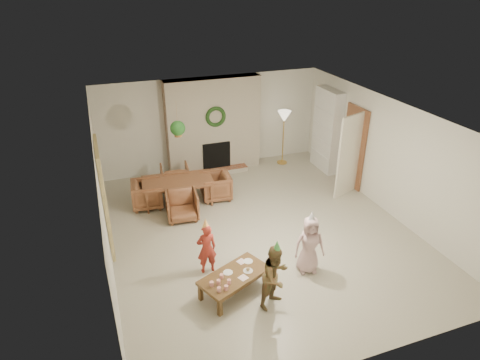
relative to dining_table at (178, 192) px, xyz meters
name	(u,v)px	position (x,y,z in m)	size (l,w,h in m)	color
floor	(260,230)	(1.34, -1.75, -0.28)	(7.00, 7.00, 0.00)	#B7B29E
ceiling	(263,116)	(1.34, -1.75, 2.22)	(7.00, 7.00, 0.00)	white
wall_back	(211,123)	(1.34, 1.75, 0.97)	(7.00, 7.00, 0.00)	silver
wall_front	(367,293)	(1.34, -5.25, 0.97)	(7.00, 7.00, 0.00)	silver
wall_left	(103,203)	(-1.66, -1.75, 0.97)	(7.00, 7.00, 0.00)	silver
wall_right	(388,157)	(4.34, -1.75, 0.97)	(7.00, 7.00, 0.00)	silver
fireplace_mass	(214,125)	(1.34, 1.55, 0.97)	(2.50, 0.40, 2.50)	#4E2214
fireplace_hearth	(218,171)	(1.34, 1.20, -0.22)	(1.60, 0.30, 0.12)	brown
fireplace_firebox	(216,156)	(1.34, 1.37, 0.17)	(0.75, 0.12, 0.75)	black
fireplace_wreath	(216,117)	(1.34, 1.32, 1.27)	(0.54, 0.54, 0.10)	#193D17
floor_lamp_base	(282,162)	(3.25, 1.25, -0.27)	(0.28, 0.28, 0.03)	gold
floor_lamp_post	(283,139)	(3.25, 1.25, 0.43)	(0.03, 0.03, 1.37)	gold
floor_lamp_shade	(284,116)	(3.25, 1.25, 1.09)	(0.37, 0.37, 0.30)	beige
bookshelf_carcass	(327,130)	(4.18, 0.55, 0.82)	(0.30, 1.00, 2.20)	white
bookshelf_shelf_a	(324,153)	(4.16, 0.55, 0.17)	(0.30, 0.92, 0.03)	white
bookshelf_shelf_b	(325,139)	(4.16, 0.55, 0.57)	(0.30, 0.92, 0.03)	white
bookshelf_shelf_c	(327,125)	(4.16, 0.55, 0.97)	(0.30, 0.92, 0.03)	white
bookshelf_shelf_d	(328,110)	(4.16, 0.55, 1.37)	(0.30, 0.92, 0.03)	white
books_row_lower	(327,150)	(4.14, 0.40, 0.31)	(0.20, 0.40, 0.24)	#B22C20
books_row_mid	(324,134)	(4.14, 0.60, 0.71)	(0.20, 0.44, 0.24)	#235781
books_row_upper	(329,122)	(4.14, 0.45, 1.10)	(0.20, 0.36, 0.22)	#B48826
door_frame	(354,147)	(4.30, -0.55, 0.74)	(0.05, 0.86, 2.04)	brown
door_leaf	(349,156)	(3.92, -0.93, 0.72)	(0.05, 0.80, 2.00)	beige
curtain_panel	(104,197)	(-1.62, -1.55, 0.97)	(0.06, 1.20, 2.00)	beige
dining_table	(178,192)	(0.00, 0.00, 0.00)	(1.61, 0.90, 0.57)	brown
dining_chair_near	(182,205)	(-0.07, -0.71, 0.03)	(0.67, 0.69, 0.63)	brown
dining_chair_far	(175,178)	(0.07, 0.71, 0.03)	(0.67, 0.69, 0.63)	brown
dining_chair_left	(147,194)	(-0.71, 0.07, 0.03)	(0.67, 0.69, 0.63)	brown
dining_chair_right	(216,186)	(0.88, -0.09, 0.03)	(0.67, 0.69, 0.63)	brown
hanging_plant_cord	(177,118)	(0.04, -0.25, 1.87)	(0.01, 0.01, 0.70)	tan
hanging_plant_pot	(178,134)	(0.04, -0.25, 1.52)	(0.16, 0.16, 0.12)	olive
hanging_plant_foliage	(178,128)	(0.04, -0.25, 1.64)	(0.32, 0.32, 0.32)	#194C19
coffee_table_top	(234,276)	(0.23, -3.33, 0.05)	(1.19, 0.59, 0.05)	brown
coffee_table_apron	(234,279)	(0.23, -3.33, -0.01)	(1.09, 0.50, 0.07)	brown
coffee_leg_fl	(220,308)	(-0.16, -3.77, -0.13)	(0.06, 0.06, 0.31)	brown
coffee_leg_fr	(267,277)	(0.82, -3.33, -0.13)	(0.06, 0.06, 0.31)	brown
coffee_leg_bl	(201,292)	(-0.36, -3.33, -0.13)	(0.06, 0.06, 0.31)	brown
coffee_leg_br	(247,264)	(0.63, -2.89, -0.13)	(0.06, 0.06, 0.31)	brown
cup_a	(219,289)	(-0.13, -3.64, 0.12)	(0.06, 0.06, 0.08)	white
cup_b	(212,284)	(-0.20, -3.47, 0.12)	(0.06, 0.06, 0.08)	white
cup_c	(226,288)	(-0.01, -3.64, 0.12)	(0.06, 0.06, 0.08)	white
cup_d	(219,282)	(-0.09, -3.47, 0.12)	(0.06, 0.06, 0.08)	white
cup_e	(229,282)	(0.08, -3.52, 0.12)	(0.06, 0.06, 0.08)	white
cup_f	(222,276)	(0.00, -3.35, 0.12)	(0.06, 0.06, 0.08)	white
plate_a	(228,272)	(0.15, -3.25, 0.08)	(0.16, 0.16, 0.01)	white
plate_b	(248,271)	(0.48, -3.32, 0.08)	(0.16, 0.16, 0.01)	white
plate_c	(248,261)	(0.57, -3.08, 0.08)	(0.16, 0.16, 0.01)	white
food_scoop	(248,269)	(0.48, -3.32, 0.12)	(0.06, 0.06, 0.06)	tan
napkin_left	(243,278)	(0.34, -3.46, 0.08)	(0.14, 0.14, 0.01)	#FFBBC1
napkin_right	(241,262)	(0.46, -3.05, 0.08)	(0.14, 0.14, 0.01)	#FFBBC1
child_red	(207,249)	(-0.05, -2.64, 0.21)	(0.36, 0.23, 0.98)	#B13125
party_hat_red	(206,223)	(-0.05, -2.64, 0.74)	(0.13, 0.13, 0.19)	#FDF854
child_plaid	(276,276)	(0.75, -3.81, 0.27)	(0.54, 0.42, 1.11)	brown
party_hat_plaid	(277,245)	(0.75, -3.81, 0.86)	(0.13, 0.13, 0.18)	#51BD54
child_pink	(309,245)	(1.67, -3.24, 0.27)	(0.54, 0.35, 1.10)	#CDA4A7
party_hat_pink	(312,216)	(1.67, -3.24, 0.86)	(0.14, 0.14, 0.20)	#BCBAC1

